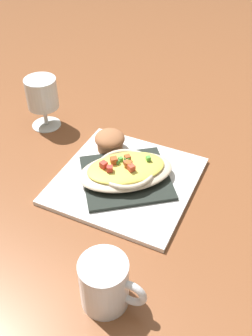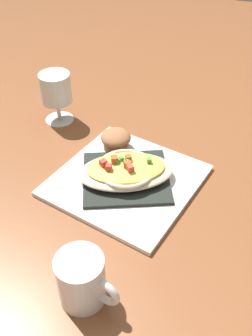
% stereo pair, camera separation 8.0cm
% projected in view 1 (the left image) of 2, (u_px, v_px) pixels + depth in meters
% --- Properties ---
extents(ground_plane, '(2.60, 2.60, 0.00)m').
position_uv_depth(ground_plane, '(126.00, 182.00, 0.83)').
color(ground_plane, brown).
extents(square_plate, '(0.34, 0.34, 0.01)m').
position_uv_depth(square_plate, '(126.00, 180.00, 0.83)').
color(square_plate, white).
rests_on(square_plate, ground_plane).
extents(folded_napkin, '(0.23, 0.23, 0.01)m').
position_uv_depth(folded_napkin, '(126.00, 177.00, 0.82)').
color(folded_napkin, '#242A26').
rests_on(folded_napkin, square_plate).
extents(gratin_dish, '(0.23, 0.20, 0.05)m').
position_uv_depth(gratin_dish, '(126.00, 170.00, 0.81)').
color(gratin_dish, beige).
rests_on(gratin_dish, folded_napkin).
extents(muffin, '(0.07, 0.07, 0.05)m').
position_uv_depth(muffin, '(110.00, 141.00, 0.89)').
color(muffin, '#A36742').
rests_on(muffin, square_plate).
extents(coffee_mug, '(0.11, 0.08, 0.09)m').
position_uv_depth(coffee_mug, '(105.00, 285.00, 0.59)').
color(coffee_mug, white).
rests_on(coffee_mug, ground_plane).
extents(stemmed_glass, '(0.08, 0.08, 0.13)m').
position_uv_depth(stemmed_glass, '(42.00, 96.00, 0.94)').
color(stemmed_glass, white).
rests_on(stemmed_glass, ground_plane).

